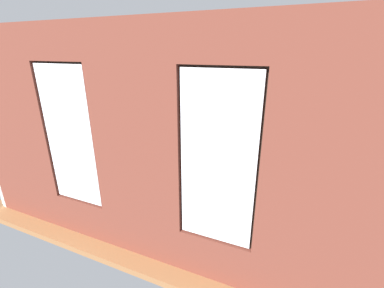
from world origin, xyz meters
The scene contains 19 objects.
ground_plane centered at (0.00, 0.00, -0.05)m, with size 7.25×5.51×0.10m, color #99663D.
brick_wall_with_windows centered at (0.00, 2.37, 1.65)m, with size 6.65×0.30×3.34m.
white_wall_right centered at (3.27, 0.20, 1.67)m, with size 0.10×4.51×3.34m, color white.
couch_by_window centered at (0.17, 1.73, 0.33)m, with size 1.86×0.87×0.80m.
couch_left centered at (-2.62, 0.66, 0.33)m, with size 1.02×2.00×0.80m.
coffee_table centered at (0.11, -0.09, 0.36)m, with size 1.36×0.85×0.41m.
cup_ceramic centered at (0.01, 0.04, 0.47)m, with size 0.09×0.09×0.11m, color #4C4C51.
candle_jar centered at (0.28, -0.20, 0.48)m, with size 0.08×0.08×0.12m, color #B7333D.
table_plant_small centered at (-0.27, -0.24, 0.55)m, with size 0.15×0.15×0.25m.
remote_gray centered at (0.52, 0.04, 0.42)m, with size 0.05×0.17×0.02m, color #59595B.
media_console centered at (2.97, 0.50, 0.28)m, with size 1.20×0.42×0.55m, color black.
tv_flatscreen centered at (2.97, 0.50, 0.90)m, with size 1.02×0.20×0.69m.
papasan_chair centered at (0.52, -1.47, 0.44)m, with size 1.11×1.11×0.70m.
potted_plant_corner_near_left centered at (-2.78, -1.76, 0.61)m, with size 1.02×1.05×1.39m.
potted_plant_foreground_right centered at (2.67, -1.71, 0.64)m, with size 0.63×0.63×0.97m.
potted_plant_corner_far_left centered at (-2.77, 1.83, 0.59)m, with size 0.82×0.88×1.15m.
potted_plant_near_tv centered at (2.42, 1.56, 0.73)m, with size 0.79×0.88×1.32m.
potted_plant_between_couches centered at (-1.21, 1.68, 0.53)m, with size 0.49×0.49×0.79m.
potted_plant_by_left_couch centered at (-2.22, -0.76, 0.46)m, with size 0.43×0.43×0.65m.
Camera 1 is at (-1.96, 5.02, 2.98)m, focal length 24.00 mm.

